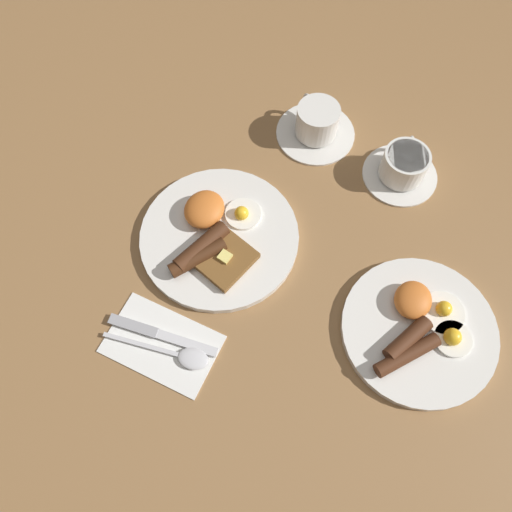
# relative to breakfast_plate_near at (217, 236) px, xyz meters

# --- Properties ---
(ground_plane) EXTENTS (3.00, 3.00, 0.00)m
(ground_plane) POSITION_rel_breakfast_plate_near_xyz_m (-0.00, 0.00, -0.01)
(ground_plane) COLOR olive
(breakfast_plate_near) EXTENTS (0.28, 0.28, 0.05)m
(breakfast_plate_near) POSITION_rel_breakfast_plate_near_xyz_m (0.00, 0.00, 0.00)
(breakfast_plate_near) COLOR silver
(breakfast_plate_near) RESTS_ON ground_plane
(breakfast_plate_far) EXTENTS (0.25, 0.25, 0.05)m
(breakfast_plate_far) POSITION_rel_breakfast_plate_near_xyz_m (0.02, 0.38, -0.00)
(breakfast_plate_far) COLOR silver
(breakfast_plate_far) RESTS_ON ground_plane
(teacup_near) EXTENTS (0.16, 0.16, 0.07)m
(teacup_near) POSITION_rel_breakfast_plate_near_xyz_m (-0.29, 0.07, 0.02)
(teacup_near) COLOR silver
(teacup_near) RESTS_ON ground_plane
(teacup_far) EXTENTS (0.14, 0.14, 0.06)m
(teacup_far) POSITION_rel_breakfast_plate_near_xyz_m (-0.27, 0.26, 0.01)
(teacup_far) COLOR silver
(teacup_far) RESTS_ON ground_plane
(napkin) EXTENTS (0.12, 0.18, 0.01)m
(napkin) POSITION_rel_breakfast_plate_near_xyz_m (0.21, -0.00, -0.01)
(napkin) COLOR white
(napkin) RESTS_ON ground_plane
(knife) EXTENTS (0.04, 0.19, 0.01)m
(knife) POSITION_rel_breakfast_plate_near_xyz_m (0.20, -0.01, -0.01)
(knife) COLOR silver
(knife) RESTS_ON napkin
(spoon) EXTENTS (0.05, 0.18, 0.01)m
(spoon) POSITION_rel_breakfast_plate_near_xyz_m (0.21, 0.04, -0.01)
(spoon) COLOR silver
(spoon) RESTS_ON napkin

